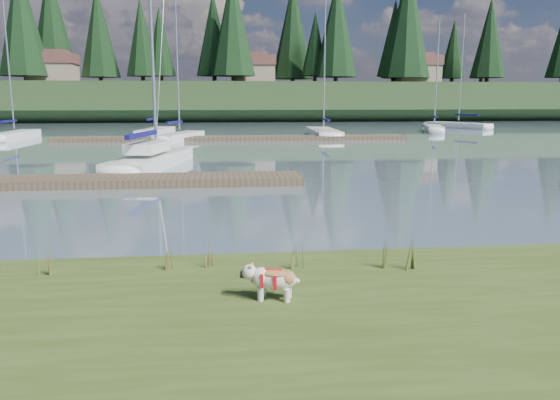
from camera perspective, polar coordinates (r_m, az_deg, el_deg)
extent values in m
plane|color=gray|center=(41.08, -7.72, 6.18)|extent=(200.00, 200.00, 0.00)
cube|color=#1D3017|center=(83.96, -7.04, 10.10)|extent=(200.00, 20.00, 5.00)
cylinder|color=silver|center=(7.58, -2.04, -9.82)|extent=(0.09, 0.09, 0.18)
cylinder|color=silver|center=(7.75, -1.81, -9.35)|extent=(0.09, 0.09, 0.18)
cylinder|color=silver|center=(7.53, 0.73, -9.95)|extent=(0.09, 0.09, 0.18)
cylinder|color=silver|center=(7.70, 0.90, -9.48)|extent=(0.09, 0.09, 0.18)
ellipsoid|color=silver|center=(7.57, -0.49, -8.30)|extent=(0.66, 0.44, 0.28)
ellipsoid|color=#A16B3C|center=(7.55, -0.49, -7.64)|extent=(0.48, 0.38, 0.10)
ellipsoid|color=silver|center=(7.60, -3.23, -7.51)|extent=(0.26, 0.26, 0.21)
cube|color=black|center=(7.63, -3.91, -7.74)|extent=(0.09, 0.12, 0.08)
cube|color=white|center=(25.54, -13.24, 3.86)|extent=(3.32, 8.19, 0.70)
ellipsoid|color=white|center=(29.34, -10.83, 4.79)|extent=(2.13, 2.47, 0.70)
cylinder|color=silver|center=(26.34, -13.36, 18.53)|extent=(0.14, 0.14, 12.10)
cube|color=#0E0D51|center=(24.31, -14.23, 6.64)|extent=(0.89, 3.60, 0.20)
cube|color=white|center=(25.04, -13.63, 5.40)|extent=(1.81, 3.09, 0.45)
cube|color=#4C3D2C|center=(20.80, -20.26, 1.81)|extent=(16.00, 2.00, 0.30)
cube|color=#4C3D2C|center=(41.07, -4.92, 6.44)|extent=(26.00, 2.20, 0.30)
cube|color=white|center=(46.86, -25.96, 6.02)|extent=(1.75, 6.99, 0.70)
ellipsoid|color=white|center=(50.11, -24.55, 6.36)|extent=(1.56, 1.93, 0.70)
cylinder|color=silver|center=(46.87, -26.55, 13.15)|extent=(0.12, 0.12, 10.54)
cube|color=#0E0D51|center=(45.92, -26.51, 7.38)|extent=(0.27, 2.77, 0.20)
cube|color=white|center=(47.91, -12.84, 6.89)|extent=(2.72, 7.43, 0.70)
ellipsoid|color=white|center=(51.42, -11.79, 7.17)|extent=(1.86, 2.19, 0.70)
cylinder|color=silver|center=(47.95, -13.16, 14.36)|extent=(0.12, 0.12, 11.34)
cube|color=#0E0D51|center=(46.90, -13.22, 8.25)|extent=(0.63, 2.89, 0.20)
cube|color=white|center=(41.19, -10.43, 6.42)|extent=(3.44, 6.47, 0.70)
ellipsoid|color=white|center=(44.11, -8.79, 6.73)|extent=(1.88, 2.09, 0.70)
cylinder|color=silver|center=(41.18, -10.69, 14.18)|extent=(0.12, 0.12, 9.99)
cube|color=#0E0D51|center=(40.33, -10.97, 8.00)|extent=(1.02, 2.45, 0.20)
cube|color=white|center=(45.59, 4.58, 6.94)|extent=(2.28, 8.59, 0.70)
ellipsoid|color=white|center=(49.80, 3.86, 7.26)|extent=(1.95, 2.40, 0.70)
cylinder|color=silver|center=(45.70, 4.71, 15.90)|extent=(0.12, 0.12, 13.10)
cube|color=#0E0D51|center=(44.38, 4.82, 8.37)|extent=(0.34, 3.39, 0.20)
cube|color=white|center=(53.29, 15.79, 7.10)|extent=(3.07, 6.18, 0.70)
ellipsoid|color=white|center=(56.30, 15.53, 7.28)|extent=(1.74, 1.96, 0.70)
cylinder|color=silver|center=(53.27, 16.08, 12.73)|extent=(0.12, 0.12, 9.32)
cube|color=#0E0D51|center=(52.42, 15.94, 8.34)|extent=(0.89, 2.36, 0.20)
cube|color=white|center=(60.99, 18.13, 7.37)|extent=(4.91, 7.18, 0.70)
ellipsoid|color=white|center=(63.26, 15.50, 7.60)|extent=(2.34, 2.50, 0.70)
cylinder|color=silver|center=(61.01, 18.46, 13.00)|extent=(0.12, 0.12, 10.84)
cube|color=#0E0D51|center=(60.35, 18.95, 8.42)|extent=(1.55, 2.64, 0.20)
cone|color=#475B23|center=(9.03, -11.83, -5.27)|extent=(0.03, 0.03, 0.60)
cone|color=brown|center=(8.97, -11.16, -5.76)|extent=(0.03, 0.03, 0.48)
cone|color=#475B23|center=(9.04, -11.44, -5.03)|extent=(0.03, 0.03, 0.66)
cone|color=brown|center=(9.01, -10.94, -5.87)|extent=(0.03, 0.03, 0.42)
cone|color=#475B23|center=(8.96, -11.75, -5.60)|extent=(0.03, 0.03, 0.54)
cone|color=#475B23|center=(9.11, -7.78, -5.46)|extent=(0.03, 0.03, 0.46)
cone|color=brown|center=(9.05, -7.08, -5.85)|extent=(0.03, 0.03, 0.37)
cone|color=#475B23|center=(9.13, -7.40, -5.26)|extent=(0.03, 0.03, 0.51)
cone|color=brown|center=(9.09, -6.89, -5.92)|extent=(0.03, 0.03, 0.33)
cone|color=#475B23|center=(9.03, -7.66, -5.74)|extent=(0.03, 0.03, 0.42)
cone|color=#475B23|center=(9.12, 10.97, -5.13)|extent=(0.03, 0.03, 0.59)
cone|color=brown|center=(9.10, 11.75, -5.57)|extent=(0.03, 0.03, 0.47)
cone|color=#475B23|center=(9.15, 11.28, -4.89)|extent=(0.03, 0.03, 0.65)
cone|color=brown|center=(9.15, 11.84, -5.67)|extent=(0.03, 0.03, 0.41)
cone|color=#475B23|center=(9.06, 11.23, -5.44)|extent=(0.03, 0.03, 0.53)
cone|color=#475B23|center=(9.40, -23.69, -5.68)|extent=(0.03, 0.03, 0.49)
cone|color=brown|center=(9.32, -23.15, -6.09)|extent=(0.03, 0.03, 0.39)
cone|color=#475B23|center=(9.41, -23.30, -5.49)|extent=(0.03, 0.03, 0.54)
cone|color=brown|center=(9.35, -22.89, -6.17)|extent=(0.03, 0.03, 0.34)
cone|color=#475B23|center=(9.33, -23.71, -5.96)|extent=(0.03, 0.03, 0.44)
cone|color=#475B23|center=(8.99, 1.39, -5.74)|extent=(0.03, 0.03, 0.42)
cone|color=brown|center=(8.95, 2.15, -6.10)|extent=(0.03, 0.03, 0.33)
cone|color=#475B23|center=(9.02, 1.74, -5.55)|extent=(0.03, 0.03, 0.46)
cone|color=brown|center=(8.99, 2.30, -6.15)|extent=(0.03, 0.03, 0.29)
cone|color=#475B23|center=(8.92, 1.58, -6.01)|extent=(0.03, 0.03, 0.37)
cone|color=#475B23|center=(9.10, 12.92, -5.25)|extent=(0.03, 0.03, 0.58)
cone|color=brown|center=(9.09, 13.71, -5.69)|extent=(0.03, 0.03, 0.47)
cone|color=#475B23|center=(9.14, 13.23, -5.01)|extent=(0.03, 0.03, 0.64)
cone|color=brown|center=(9.15, 13.79, -5.78)|extent=(0.03, 0.03, 0.41)
cone|color=#475B23|center=(9.05, 13.20, -5.56)|extent=(0.03, 0.03, 0.52)
cube|color=#33281C|center=(9.88, -12.23, -7.42)|extent=(60.00, 0.50, 0.14)
cylinder|color=#382619|center=(83.19, -25.00, 11.55)|extent=(0.60, 0.60, 1.80)
cone|color=black|center=(83.80, -25.42, 16.77)|extent=(6.60, 6.60, 15.00)
cylinder|color=#382619|center=(83.74, -14.12, 12.20)|extent=(0.60, 0.60, 1.80)
cone|color=black|center=(84.14, -14.30, 16.18)|extent=(4.84, 4.84, 11.00)
cylinder|color=#382619|center=(77.03, -4.88, 12.64)|extent=(0.60, 0.60, 1.80)
cone|color=black|center=(77.63, -4.96, 17.95)|extent=(6.16, 6.16, 14.00)
cylinder|color=#382619|center=(82.19, 3.65, 12.52)|extent=(0.60, 0.60, 1.80)
cone|color=black|center=(82.51, 3.69, 15.96)|extent=(3.96, 3.96, 9.00)
cylinder|color=#382619|center=(83.47, 12.93, 12.25)|extent=(0.60, 0.60, 1.80)
cone|color=black|center=(84.13, 13.16, 17.77)|extent=(7.04, 7.04, 16.00)
cylinder|color=#382619|center=(91.65, 20.78, 11.67)|extent=(0.60, 0.60, 1.80)
cone|color=black|center=(92.06, 21.04, 15.58)|extent=(5.28, 5.28, 12.00)
cube|color=gray|center=(84.24, -22.61, 12.04)|extent=(6.00, 5.00, 2.80)
cube|color=brown|center=(84.35, -22.72, 13.47)|extent=(6.30, 5.30, 1.40)
cube|color=brown|center=(84.41, -22.75, 14.01)|extent=(4.20, 3.60, 0.70)
cube|color=gray|center=(82.17, -2.83, 12.88)|extent=(6.00, 5.00, 2.80)
cube|color=brown|center=(82.28, -2.84, 14.34)|extent=(6.30, 5.30, 1.40)
cube|color=brown|center=(82.34, -2.84, 14.90)|extent=(4.20, 3.60, 0.70)
cube|color=gray|center=(85.09, 14.02, 12.51)|extent=(6.00, 5.00, 2.80)
cube|color=brown|center=(85.20, 14.09, 13.92)|extent=(6.30, 5.30, 1.40)
cube|color=brown|center=(85.25, 14.11, 14.45)|extent=(4.20, 3.60, 0.70)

